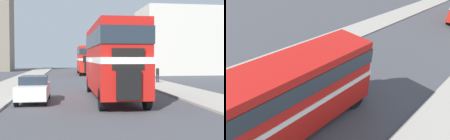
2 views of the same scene
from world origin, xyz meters
The scene contains 4 objects.
ground_plane centered at (0.00, 0.00, 0.00)m, with size 120.00×120.00×0.00m, color #47474C.
sidewalk_left centered at (-6.75, 0.00, 0.06)m, with size 3.50×120.00×0.12m.
double_decker_bus centered at (0.94, -0.96, 2.67)m, with size 2.55×10.43×4.49m.
car_parked_near centered at (-3.73, -1.63, 0.78)m, with size 1.67×4.14×1.51m.
Camera 2 is at (7.32, -3.13, 8.69)m, focal length 28.00 mm.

